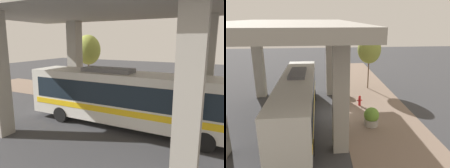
% 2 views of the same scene
% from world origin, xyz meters
% --- Properties ---
extents(ground_plane, '(80.00, 80.00, 0.00)m').
position_xyz_m(ground_plane, '(0.00, 0.00, 0.00)').
color(ground_plane, '#38383A').
rests_on(ground_plane, ground).
extents(sidewalk_strip, '(6.00, 40.00, 0.02)m').
position_xyz_m(sidewalk_strip, '(-3.00, 0.00, 0.01)').
color(sidewalk_strip, '#7A6656').
rests_on(sidewalk_strip, ground).
extents(overpass, '(9.40, 17.97, 7.39)m').
position_xyz_m(overpass, '(4.00, 0.00, 6.43)').
color(overpass, '#9E998E').
rests_on(overpass, ground).
extents(bus, '(2.57, 12.97, 3.61)m').
position_xyz_m(bus, '(3.35, 0.90, 1.96)').
color(bus, silver).
rests_on(bus, ground).
extents(fire_hydrant, '(0.47, 0.22, 0.95)m').
position_xyz_m(fire_hydrant, '(-1.90, -1.62, 0.48)').
color(fire_hydrant, '#B21919').
rests_on(fire_hydrant, ground).
extents(planter_front, '(1.11, 1.11, 1.41)m').
position_xyz_m(planter_front, '(-2.06, 2.21, 0.69)').
color(planter_front, '#9E998E').
rests_on(planter_front, ground).
extents(planter_middle, '(1.07, 1.07, 1.42)m').
position_xyz_m(planter_middle, '(-0.71, -4.41, 0.72)').
color(planter_middle, '#9E998E').
rests_on(planter_middle, ground).
extents(street_tree_near, '(2.50, 2.50, 5.86)m').
position_xyz_m(street_tree_near, '(-3.73, -6.45, 4.35)').
color(street_tree_near, brown).
rests_on(street_tree_near, ground).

